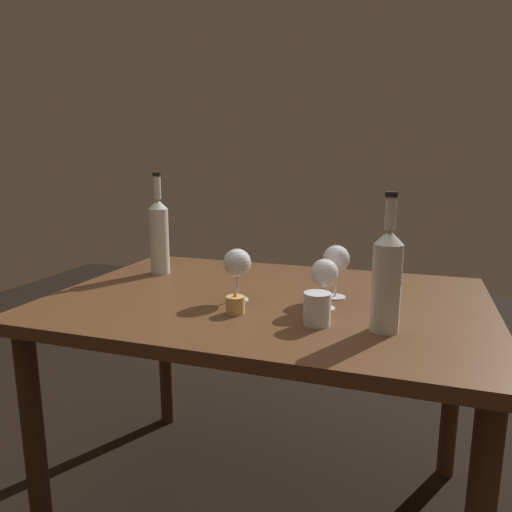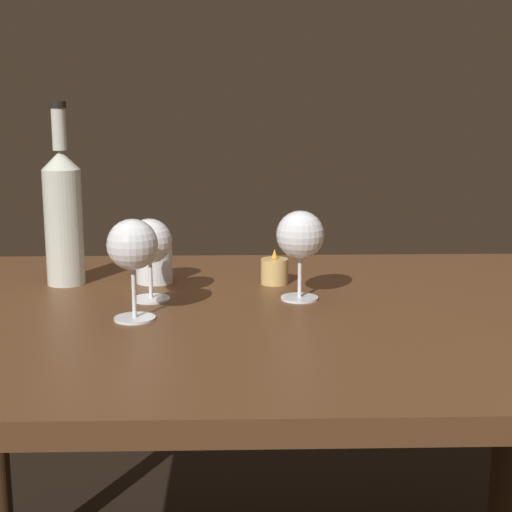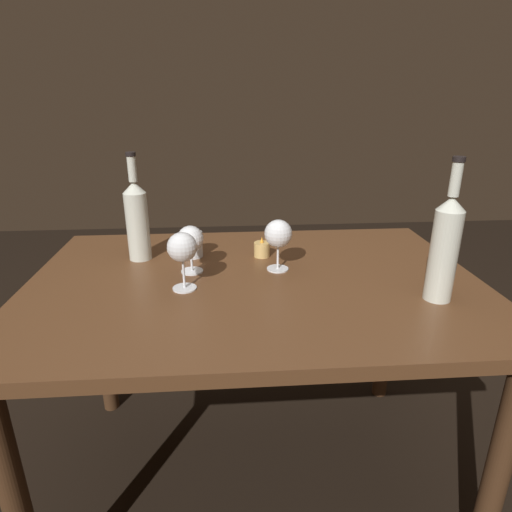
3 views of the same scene
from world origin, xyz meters
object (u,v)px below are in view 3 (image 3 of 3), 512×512
object	(u,v)px
wine_bottle	(137,219)
water_tumbler	(192,245)
wine_glass_left	(182,249)
wine_glass_centre	(190,240)
wine_bottle_second	(445,246)
votive_candle	(262,250)
wine_glass_right	(278,235)

from	to	relation	value
wine_bottle	water_tumbler	world-z (taller)	wine_bottle
wine_glass_left	wine_glass_centre	world-z (taller)	wine_glass_left
wine_bottle_second	votive_candle	size ratio (longest dim) A/B	5.47
wine_glass_left	wine_bottle	world-z (taller)	wine_bottle
wine_glass_left	wine_bottle	size ratio (longest dim) A/B	0.48
wine_glass_right	wine_bottle_second	bearing A→B (deg)	-30.63
wine_bottle	votive_candle	world-z (taller)	wine_bottle
wine_bottle	wine_bottle_second	world-z (taller)	wine_bottle_second
wine_glass_centre	wine_bottle	xyz separation A→B (m)	(-0.17, 0.13, 0.03)
wine_glass_right	water_tumbler	xyz separation A→B (m)	(-0.27, 0.13, -0.07)
wine_bottle	wine_glass_left	bearing A→B (deg)	-56.92
wine_glass_right	water_tumbler	distance (m)	0.31
wine_glass_centre	wine_bottle_second	bearing A→B (deg)	-19.66
wine_glass_centre	wine_glass_right	bearing A→B (deg)	-0.24
wine_glass_centre	votive_candle	xyz separation A→B (m)	(0.22, 0.12, -0.08)
votive_candle	wine_glass_centre	bearing A→B (deg)	-152.52
wine_glass_left	wine_bottle_second	bearing A→B (deg)	-9.56
wine_glass_centre	wine_bottle	world-z (taller)	wine_bottle
wine_bottle	votive_candle	xyz separation A→B (m)	(0.39, -0.01, -0.11)
wine_glass_left	wine_glass_centre	distance (m)	0.12
wine_glass_centre	wine_bottle_second	size ratio (longest dim) A/B	0.39
wine_glass_right	wine_bottle_second	world-z (taller)	wine_bottle_second
wine_glass_left	wine_bottle	bearing A→B (deg)	123.08
wine_glass_centre	wine_bottle_second	distance (m)	0.69
wine_glass_right	wine_bottle	xyz separation A→B (m)	(-0.43, 0.13, 0.02)
wine_glass_centre	wine_bottle_second	xyz separation A→B (m)	(0.65, -0.23, 0.04)
wine_bottle_second	wine_bottle	bearing A→B (deg)	156.51
wine_glass_left	wine_glass_right	size ratio (longest dim) A/B	1.03
wine_bottle	wine_bottle_second	xyz separation A→B (m)	(0.82, -0.36, 0.01)
wine_glass_right	wine_glass_left	bearing A→B (deg)	-156.35
wine_bottle_second	wine_glass_left	bearing A→B (deg)	170.44
wine_bottle	wine_bottle_second	distance (m)	0.90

